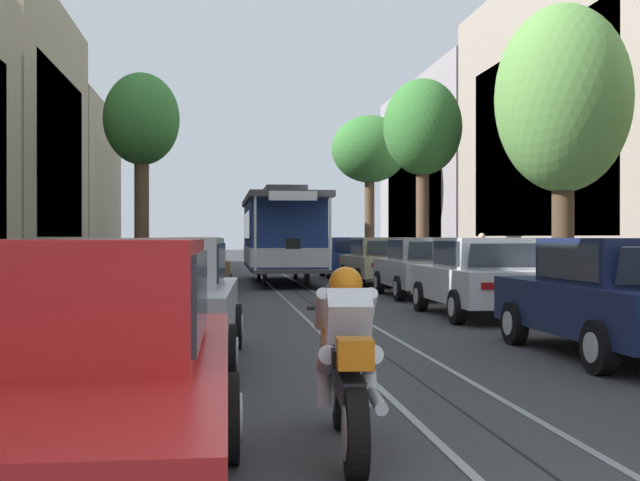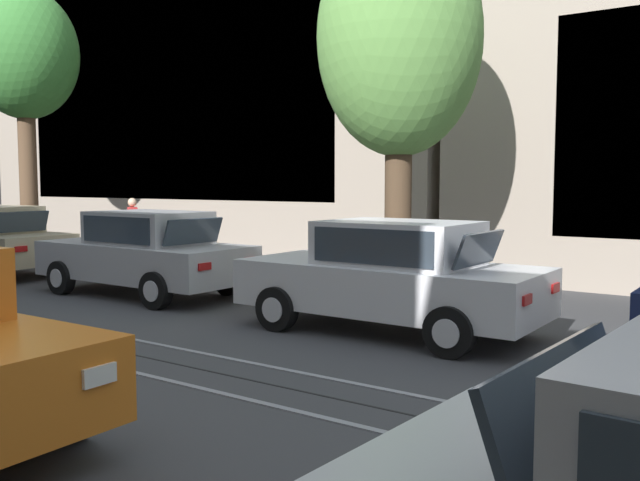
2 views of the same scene
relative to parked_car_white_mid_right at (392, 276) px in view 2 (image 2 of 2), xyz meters
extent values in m
cube|color=gray|center=(7.28, 10.56, 4.64)|extent=(4.04, 16.98, 10.88)
cube|color=#2D3842|center=(5.28, 10.56, 4.10)|extent=(0.04, 12.10, 6.53)
cube|color=#2D3842|center=(-5.84, -4.03, 0.46)|extent=(1.30, 0.26, 0.45)
cube|color=#B21414|center=(-5.24, -3.23, -0.05)|extent=(0.28, 0.05, 0.12)
cube|color=white|center=(-5.45, -0.68, -0.05)|extent=(0.28, 0.04, 0.14)
cylinder|color=black|center=(-5.14, 0.16, -0.48)|extent=(0.21, 0.64, 0.64)
cylinder|color=silver|center=(-5.03, 0.16, -0.48)|extent=(0.03, 0.35, 0.35)
cube|color=white|center=(-0.53, -3.29, -0.05)|extent=(0.28, 0.04, 0.14)
cube|color=silver|center=(0.00, 0.04, -0.15)|extent=(1.81, 4.30, 0.66)
cube|color=silver|center=(0.00, -0.11, 0.48)|extent=(1.48, 2.07, 0.60)
cube|color=#2D3842|center=(0.00, 0.73, 0.46)|extent=(1.33, 0.22, 0.47)
cube|color=#2D3842|center=(0.00, -1.29, 0.46)|extent=(1.30, 0.20, 0.45)
cube|color=#2D3842|center=(-0.75, -0.11, 0.48)|extent=(0.03, 1.81, 0.47)
cube|color=#2D3842|center=(0.75, -0.11, 0.48)|extent=(0.03, 1.81, 0.47)
cube|color=white|center=(-0.56, 2.20, -0.05)|extent=(0.28, 0.04, 0.14)
cube|color=#B21414|center=(-0.55, -2.12, -0.05)|extent=(0.28, 0.04, 0.12)
cube|color=white|center=(0.55, 2.20, -0.05)|extent=(0.28, 0.04, 0.14)
cube|color=#B21414|center=(0.56, -2.12, -0.05)|extent=(0.28, 0.04, 0.12)
cylinder|color=black|center=(-0.88, 1.37, -0.48)|extent=(0.20, 0.64, 0.64)
cylinder|color=silver|center=(-0.99, 1.37, -0.48)|extent=(0.02, 0.35, 0.35)
cylinder|color=black|center=(0.88, 1.37, -0.48)|extent=(0.20, 0.64, 0.64)
cylinder|color=silver|center=(0.99, 1.37, -0.48)|extent=(0.02, 0.35, 0.35)
cylinder|color=black|center=(-0.88, -1.29, -0.48)|extent=(0.20, 0.64, 0.64)
cylinder|color=silver|center=(-0.99, -1.29, -0.48)|extent=(0.02, 0.35, 0.35)
cylinder|color=black|center=(0.88, -1.29, -0.48)|extent=(0.20, 0.64, 0.64)
cylinder|color=silver|center=(0.99, -1.29, -0.48)|extent=(0.02, 0.35, 0.35)
cube|color=#B7B7BC|center=(0.15, 5.40, -0.15)|extent=(1.84, 4.32, 0.66)
cube|color=#B7B7BC|center=(0.15, 5.25, 0.48)|extent=(1.49, 2.08, 0.60)
cube|color=#2D3842|center=(0.16, 6.09, 0.46)|extent=(1.33, 0.23, 0.47)
cube|color=#2D3842|center=(0.14, 4.07, 0.46)|extent=(1.30, 0.21, 0.45)
cube|color=#2D3842|center=(-0.60, 5.26, 0.48)|extent=(0.05, 1.81, 0.47)
cube|color=#2D3842|center=(0.90, 5.24, 0.48)|extent=(0.05, 1.81, 0.47)
cube|color=white|center=(-0.39, 7.57, -0.05)|extent=(0.28, 0.04, 0.14)
cube|color=#B21414|center=(-0.43, 3.25, -0.05)|extent=(0.28, 0.04, 0.12)
cube|color=white|center=(0.73, 7.56, -0.05)|extent=(0.28, 0.04, 0.14)
cube|color=#B21414|center=(0.69, 3.24, -0.05)|extent=(0.28, 0.04, 0.12)
cylinder|color=black|center=(-0.72, 6.74, -0.48)|extent=(0.21, 0.64, 0.64)
cylinder|color=silver|center=(-0.83, 6.74, -0.48)|extent=(0.02, 0.35, 0.35)
cylinder|color=black|center=(1.04, 6.73, -0.48)|extent=(0.21, 0.64, 0.64)
cylinder|color=silver|center=(1.15, 6.73, -0.48)|extent=(0.02, 0.35, 0.35)
cylinder|color=black|center=(-0.74, 4.08, -0.48)|extent=(0.21, 0.64, 0.64)
cylinder|color=silver|center=(-0.85, 4.08, -0.48)|extent=(0.02, 0.35, 0.35)
cylinder|color=black|center=(1.02, 4.06, -0.48)|extent=(0.21, 0.64, 0.64)
cylinder|color=silver|center=(1.13, 4.06, -0.48)|extent=(0.02, 0.35, 0.35)
cube|color=#2D3842|center=(0.05, 9.29, 0.46)|extent=(1.30, 0.24, 0.45)
cube|color=#2D3842|center=(0.77, 10.49, 0.48)|extent=(0.08, 1.81, 0.47)
cube|color=#B21414|center=(-0.48, 8.45, -0.05)|extent=(0.28, 0.05, 0.12)
cube|color=#B21414|center=(0.64, 8.48, -0.05)|extent=(0.28, 0.05, 0.12)
cylinder|color=black|center=(0.93, 9.32, -0.48)|extent=(0.22, 0.65, 0.64)
cylinder|color=silver|center=(1.04, 9.32, -0.48)|extent=(0.03, 0.35, 0.35)
cylinder|color=#4C3826|center=(2.20, 1.11, 0.99)|extent=(0.47, 0.47, 3.58)
ellipsoid|color=#609947|center=(2.20, 1.11, 3.79)|extent=(2.93, 2.82, 4.06)
cylinder|color=brown|center=(1.80, 11.73, 1.48)|extent=(0.45, 0.45, 4.56)
ellipsoid|color=#387A33|center=(1.80, 11.73, 4.59)|extent=(2.71, 2.72, 3.32)
cylinder|color=#4C4233|center=(2.99, 9.26, -0.36)|extent=(0.14, 0.14, 0.87)
cylinder|color=#4C4233|center=(3.19, 9.26, -0.36)|extent=(0.14, 0.14, 0.87)
cube|color=red|center=(3.09, 9.26, 0.38)|extent=(0.38, 0.42, 0.62)
cylinder|color=red|center=(2.86, 9.26, 0.34)|extent=(0.09, 0.09, 0.56)
cylinder|color=red|center=(3.32, 9.26, 0.34)|extent=(0.09, 0.09, 0.56)
sphere|color=beige|center=(3.09, 9.26, 0.81)|extent=(0.22, 0.22, 0.22)
camera|label=1|loc=(-5.19, -15.71, 0.79)|focal=45.82mm
camera|label=2|loc=(-8.48, -4.74, 1.32)|focal=38.74mm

